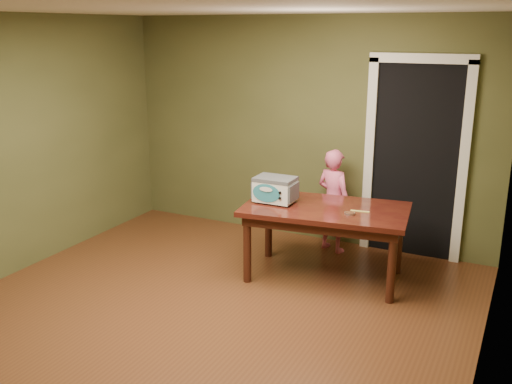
# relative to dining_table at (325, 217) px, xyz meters

# --- Properties ---
(floor) EXTENTS (5.00, 5.00, 0.00)m
(floor) POSITION_rel_dining_table_xyz_m (-0.66, -1.45, -0.65)
(floor) COLOR #592F19
(floor) RESTS_ON ground
(room_shell) EXTENTS (4.52, 5.02, 2.61)m
(room_shell) POSITION_rel_dining_table_xyz_m (-0.66, -1.45, 1.06)
(room_shell) COLOR brown
(room_shell) RESTS_ON ground
(doorway) EXTENTS (1.10, 0.66, 2.25)m
(doorway) POSITION_rel_dining_table_xyz_m (0.64, 1.33, 0.41)
(doorway) COLOR black
(doorway) RESTS_ON ground
(dining_table) EXTENTS (1.71, 1.11, 0.75)m
(dining_table) POSITION_rel_dining_table_xyz_m (0.00, 0.00, 0.00)
(dining_table) COLOR black
(dining_table) RESTS_ON floor
(toy_oven) EXTENTS (0.43, 0.29, 0.26)m
(toy_oven) POSITION_rel_dining_table_xyz_m (-0.52, -0.08, 0.24)
(toy_oven) COLOR #4C4F54
(toy_oven) RESTS_ON dining_table
(baking_pan) EXTENTS (0.10, 0.10, 0.02)m
(baking_pan) POSITION_rel_dining_table_xyz_m (0.28, -0.12, 0.11)
(baking_pan) COLOR silver
(baking_pan) RESTS_ON dining_table
(spatula) EXTENTS (0.18, 0.05, 0.01)m
(spatula) POSITION_rel_dining_table_xyz_m (0.35, 0.01, 0.10)
(spatula) COLOR #DCCC5F
(spatula) RESTS_ON dining_table
(child) EXTENTS (0.50, 0.41, 1.17)m
(child) POSITION_rel_dining_table_xyz_m (-0.17, 0.75, -0.06)
(child) COLOR #EF628F
(child) RESTS_ON floor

